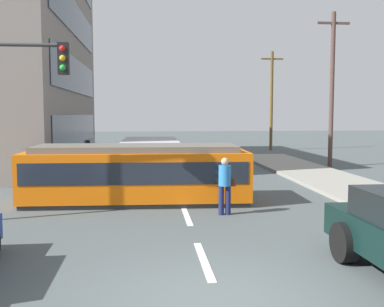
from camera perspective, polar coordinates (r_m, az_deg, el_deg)
ground_plane at (r=16.99m, az=-1.85°, el=-4.90°), size 120.00×120.00×0.00m
lane_stripe_1 at (r=9.24m, az=1.51°, el=-13.39°), size 0.16×2.40×0.01m
lane_stripe_2 at (r=13.08m, az=-0.68°, el=-7.88°), size 0.16×2.40×0.01m
lane_stripe_3 at (r=21.15m, az=-2.60°, el=-2.93°), size 0.16×2.40×0.01m
lane_stripe_4 at (r=27.09m, az=-3.28°, el=-1.18°), size 0.16×2.40×0.01m
streetcar_tram at (r=15.04m, az=-6.97°, el=-2.44°), size 7.37×2.75×1.90m
city_bus at (r=20.72m, az=-5.29°, el=-0.30°), size 2.61×5.77×1.75m
pedestrian_crossing at (r=13.09m, az=4.21°, el=-3.70°), size 0.51×0.36×1.67m
parked_sedan_mid at (r=19.39m, az=-16.85°, el=-2.02°), size 2.13×4.12×1.19m
parked_sedan_far at (r=25.56m, az=-15.89°, el=-0.34°), size 2.05×4.47×1.19m
parked_sedan_furthest at (r=32.16m, az=-13.97°, el=0.76°), size 2.16×4.28×1.19m
traffic_light_mast at (r=13.04m, az=-22.97°, el=7.11°), size 3.04×0.33×4.95m
utility_pole_mid at (r=26.14m, az=17.31°, el=8.05°), size 1.80×0.24×8.46m
utility_pole_far at (r=37.06m, az=10.04°, el=6.83°), size 1.80×0.24×7.93m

